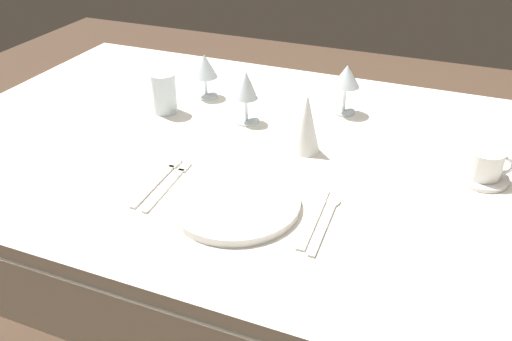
{
  "coord_description": "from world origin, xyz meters",
  "views": [
    {
      "loc": [
        0.4,
        -1.09,
        1.39
      ],
      "look_at": [
        0.02,
        -0.14,
        0.76
      ],
      "focal_mm": 36.83,
      "sensor_mm": 36.0,
      "label": 1
    }
  ],
  "objects_px": {
    "wine_glass_right": "(346,79)",
    "drink_tumbler": "(164,93)",
    "dinner_knife": "(314,220)",
    "coffee_cup_left": "(485,163)",
    "spoon_soup": "(328,217)",
    "napkin_folded": "(306,123)",
    "fork_outer": "(170,184)",
    "wine_glass_left": "(205,68)",
    "dinner_plate": "(235,202)",
    "wine_glass_centre": "(246,89)",
    "fork_inner": "(159,180)"
  },
  "relations": [
    {
      "from": "wine_glass_centre",
      "to": "napkin_folded",
      "type": "bearing_deg",
      "value": -25.89
    },
    {
      "from": "spoon_soup",
      "to": "wine_glass_left",
      "type": "bearing_deg",
      "value": 137.72
    },
    {
      "from": "coffee_cup_left",
      "to": "napkin_folded",
      "type": "distance_m",
      "value": 0.42
    },
    {
      "from": "drink_tumbler",
      "to": "napkin_folded",
      "type": "bearing_deg",
      "value": -9.02
    },
    {
      "from": "fork_inner",
      "to": "wine_glass_right",
      "type": "distance_m",
      "value": 0.61
    },
    {
      "from": "fork_inner",
      "to": "wine_glass_right",
      "type": "bearing_deg",
      "value": 59.48
    },
    {
      "from": "dinner_plate",
      "to": "wine_glass_left",
      "type": "xyz_separation_m",
      "value": [
        -0.31,
        0.5,
        0.08
      ]
    },
    {
      "from": "fork_outer",
      "to": "napkin_folded",
      "type": "relative_size",
      "value": 1.39
    },
    {
      "from": "fork_outer",
      "to": "wine_glass_left",
      "type": "bearing_deg",
      "value": 106.81
    },
    {
      "from": "wine_glass_centre",
      "to": "drink_tumbler",
      "type": "xyz_separation_m",
      "value": [
        -0.24,
        -0.03,
        -0.04
      ]
    },
    {
      "from": "fork_outer",
      "to": "wine_glass_right",
      "type": "relative_size",
      "value": 1.49
    },
    {
      "from": "wine_glass_right",
      "to": "fork_outer",
      "type": "bearing_deg",
      "value": -117.72
    },
    {
      "from": "fork_outer",
      "to": "coffee_cup_left",
      "type": "distance_m",
      "value": 0.72
    },
    {
      "from": "fork_inner",
      "to": "fork_outer",
      "type": "bearing_deg",
      "value": -9.13
    },
    {
      "from": "wine_glass_left",
      "to": "dinner_knife",
      "type": "bearing_deg",
      "value": -44.93
    },
    {
      "from": "dinner_knife",
      "to": "fork_outer",
      "type": "bearing_deg",
      "value": 178.56
    },
    {
      "from": "dinner_knife",
      "to": "coffee_cup_left",
      "type": "xyz_separation_m",
      "value": [
        0.31,
        0.3,
        0.04
      ]
    },
    {
      "from": "spoon_soup",
      "to": "wine_glass_centre",
      "type": "bearing_deg",
      "value": 133.17
    },
    {
      "from": "wine_glass_centre",
      "to": "napkin_folded",
      "type": "distance_m",
      "value": 0.22
    },
    {
      "from": "wine_glass_left",
      "to": "wine_glass_centre",
      "type": "bearing_deg",
      "value": -31.97
    },
    {
      "from": "spoon_soup",
      "to": "wine_glass_centre",
      "type": "height_order",
      "value": "wine_glass_centre"
    },
    {
      "from": "spoon_soup",
      "to": "coffee_cup_left",
      "type": "relative_size",
      "value": 2.04
    },
    {
      "from": "wine_glass_left",
      "to": "drink_tumbler",
      "type": "relative_size",
      "value": 1.16
    },
    {
      "from": "drink_tumbler",
      "to": "napkin_folded",
      "type": "height_order",
      "value": "napkin_folded"
    },
    {
      "from": "wine_glass_left",
      "to": "napkin_folded",
      "type": "height_order",
      "value": "napkin_folded"
    },
    {
      "from": "spoon_soup",
      "to": "drink_tumbler",
      "type": "xyz_separation_m",
      "value": [
        -0.57,
        0.32,
        0.05
      ]
    },
    {
      "from": "wine_glass_left",
      "to": "drink_tumbler",
      "type": "distance_m",
      "value": 0.16
    },
    {
      "from": "spoon_soup",
      "to": "fork_inner",
      "type": "bearing_deg",
      "value": -179.0
    },
    {
      "from": "fork_outer",
      "to": "wine_glass_centre",
      "type": "relative_size",
      "value": 1.46
    },
    {
      "from": "dinner_plate",
      "to": "fork_outer",
      "type": "bearing_deg",
      "value": 172.95
    },
    {
      "from": "drink_tumbler",
      "to": "napkin_folded",
      "type": "relative_size",
      "value": 0.75
    },
    {
      "from": "coffee_cup_left",
      "to": "wine_glass_right",
      "type": "xyz_separation_m",
      "value": [
        -0.38,
        0.23,
        0.06
      ]
    },
    {
      "from": "fork_outer",
      "to": "drink_tumbler",
      "type": "relative_size",
      "value": 1.85
    },
    {
      "from": "dinner_plate",
      "to": "napkin_folded",
      "type": "distance_m",
      "value": 0.3
    },
    {
      "from": "dinner_plate",
      "to": "drink_tumbler",
      "type": "distance_m",
      "value": 0.52
    },
    {
      "from": "fork_inner",
      "to": "dinner_plate",
      "type": "bearing_deg",
      "value": -7.36
    },
    {
      "from": "drink_tumbler",
      "to": "napkin_folded",
      "type": "distance_m",
      "value": 0.45
    },
    {
      "from": "fork_outer",
      "to": "drink_tumbler",
      "type": "height_order",
      "value": "drink_tumbler"
    },
    {
      "from": "wine_glass_right",
      "to": "drink_tumbler",
      "type": "distance_m",
      "value": 0.51
    },
    {
      "from": "dinner_plate",
      "to": "fork_outer",
      "type": "xyz_separation_m",
      "value": [
        -0.17,
        0.02,
        -0.01
      ]
    },
    {
      "from": "spoon_soup",
      "to": "napkin_folded",
      "type": "relative_size",
      "value": 1.39
    },
    {
      "from": "wine_glass_centre",
      "to": "wine_glass_left",
      "type": "distance_m",
      "value": 0.21
    },
    {
      "from": "spoon_soup",
      "to": "napkin_folded",
      "type": "height_order",
      "value": "napkin_folded"
    },
    {
      "from": "fork_outer",
      "to": "wine_glass_right",
      "type": "bearing_deg",
      "value": 62.28
    },
    {
      "from": "wine_glass_right",
      "to": "coffee_cup_left",
      "type": "bearing_deg",
      "value": -31.44
    },
    {
      "from": "wine_glass_right",
      "to": "drink_tumbler",
      "type": "relative_size",
      "value": 1.24
    },
    {
      "from": "dinner_plate",
      "to": "coffee_cup_left",
      "type": "relative_size",
      "value": 2.68
    },
    {
      "from": "dinner_knife",
      "to": "dinner_plate",
      "type": "bearing_deg",
      "value": -175.77
    },
    {
      "from": "fork_outer",
      "to": "dinner_knife",
      "type": "height_order",
      "value": "same"
    },
    {
      "from": "fork_inner",
      "to": "dinner_knife",
      "type": "bearing_deg",
      "value": -2.08
    }
  ]
}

